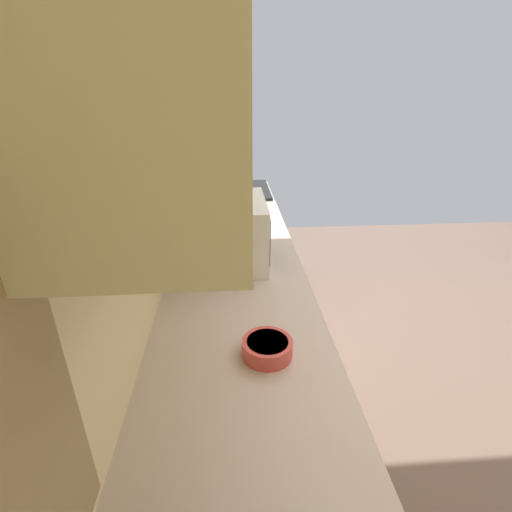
{
  "coord_description": "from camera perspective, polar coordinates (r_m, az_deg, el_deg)",
  "views": [
    {
      "loc": [
        -1.56,
        1.39,
        1.71
      ],
      "look_at": [
        -0.49,
        1.32,
        1.2
      ],
      "focal_mm": 25.98,
      "sensor_mm": 36.0,
      "label": 1
    }
  ],
  "objects": [
    {
      "name": "ground_plane",
      "position": [
        2.7,
        29.84,
        -18.09
      ],
      "size": [
        5.8,
        5.8,
        0.0
      ],
      "primitive_type": "plane",
      "color": "brown"
    },
    {
      "name": "bowl",
      "position": [
        1.24,
        1.76,
        -13.86
      ],
      "size": [
        0.17,
        0.17,
        0.06
      ],
      "color": "#D84C47",
      "rests_on": "counter_run"
    },
    {
      "name": "upper_cabinets",
      "position": [
        1.23,
        -11.84,
        27.1
      ],
      "size": [
        1.61,
        0.33,
        0.59
      ],
      "color": "beige"
    },
    {
      "name": "counter_run",
      "position": [
        1.76,
        -2.6,
        -20.7
      ],
      "size": [
        2.94,
        0.66,
        0.89
      ],
      "color": "beige",
      "rests_on": "ground_plane"
    },
    {
      "name": "kettle",
      "position": [
        2.47,
        -1.51,
        7.78
      ],
      "size": [
        0.15,
        0.11,
        0.17
      ],
      "color": "black",
      "rests_on": "counter_run"
    },
    {
      "name": "wall_back",
      "position": [
        1.66,
        -16.76,
        9.23
      ],
      "size": [
        3.75,
        0.12,
        2.56
      ],
      "primitive_type": "cube",
      "color": "beige",
      "rests_on": "ground_plane"
    },
    {
      "name": "microwave",
      "position": [
        1.82,
        -3.99,
        3.87
      ],
      "size": [
        0.45,
        0.35,
        0.31
      ],
      "color": "white",
      "rests_on": "counter_run"
    },
    {
      "name": "oven_range",
      "position": [
        3.25,
        -3.5,
        2.56
      ],
      "size": [
        0.62,
        0.65,
        1.07
      ],
      "color": "#B7BABF",
      "rests_on": "ground_plane"
    }
  ]
}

